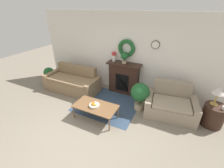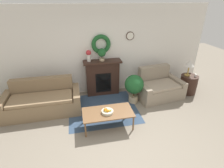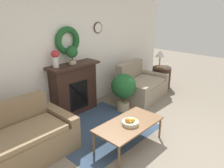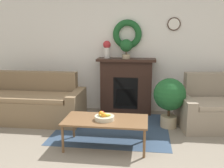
% 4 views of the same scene
% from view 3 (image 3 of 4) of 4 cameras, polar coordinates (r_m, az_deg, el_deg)
% --- Properties ---
extents(ground_plane, '(16.00, 16.00, 0.00)m').
position_cam_3_polar(ground_plane, '(3.67, 17.27, -19.29)').
color(ground_plane, gray).
extents(floor_rug, '(1.89, 1.72, 0.01)m').
position_cam_3_polar(floor_rug, '(4.36, -3.57, -11.55)').
color(floor_rug, '#334760').
rests_on(floor_rug, ground_plane).
extents(wall_back, '(6.80, 0.19, 2.70)m').
position_cam_3_polar(wall_back, '(4.78, -11.94, 8.42)').
color(wall_back, white).
rests_on(wall_back, ground_plane).
extents(fireplace, '(1.16, 0.41, 1.12)m').
position_cam_3_polar(fireplace, '(4.84, -9.93, -1.14)').
color(fireplace, '#331E16').
rests_on(fireplace, ground_plane).
extents(couch_left, '(2.00, 0.91, 0.87)m').
position_cam_3_polar(couch_left, '(3.68, -25.69, -14.48)').
color(couch_left, '#846B4C').
rests_on(couch_left, ground_plane).
extents(loveseat_right, '(1.49, 1.11, 0.91)m').
position_cam_3_polar(loveseat_right, '(5.69, 7.20, -0.58)').
color(loveseat_right, gray).
rests_on(loveseat_right, ground_plane).
extents(coffee_table, '(1.19, 0.62, 0.42)m').
position_cam_3_polar(coffee_table, '(3.72, 4.46, -10.65)').
color(coffee_table, brown).
rests_on(coffee_table, ground_plane).
extents(fruit_bowl, '(0.28, 0.28, 0.12)m').
position_cam_3_polar(fruit_bowl, '(3.65, 4.68, -9.87)').
color(fruit_bowl, beige).
rests_on(fruit_bowl, coffee_table).
extents(side_table_by_loveseat, '(0.53, 0.53, 0.60)m').
position_cam_3_polar(side_table_by_loveseat, '(6.55, 12.75, 1.74)').
color(side_table_by_loveseat, '#331E16').
rests_on(side_table_by_loveseat, ground_plane).
extents(table_lamp, '(0.28, 0.28, 0.50)m').
position_cam_3_polar(table_lamp, '(6.34, 12.48, 7.57)').
color(table_lamp, '#B28E42').
rests_on(table_lamp, side_table_by_loveseat).
extents(mug, '(0.07, 0.07, 0.09)m').
position_cam_3_polar(mug, '(6.51, 14.23, 4.67)').
color(mug, silver).
rests_on(mug, side_table_by_loveseat).
extents(vase_on_mantel_left, '(0.16, 0.16, 0.34)m').
position_cam_3_polar(vase_on_mantel_left, '(4.42, -14.60, 6.76)').
color(vase_on_mantel_left, silver).
rests_on(vase_on_mantel_left, fireplace).
extents(potted_plant_on_mantel, '(0.25, 0.25, 0.38)m').
position_cam_3_polar(potted_plant_on_mantel, '(4.61, -10.43, 7.96)').
color(potted_plant_on_mantel, tan).
rests_on(potted_plant_on_mantel, fireplace).
extents(potted_plant_floor_by_loveseat, '(0.55, 0.55, 0.86)m').
position_cam_3_polar(potted_plant_floor_by_loveseat, '(4.86, 3.03, -0.99)').
color(potted_plant_floor_by_loveseat, tan).
rests_on(potted_plant_floor_by_loveseat, ground_plane).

